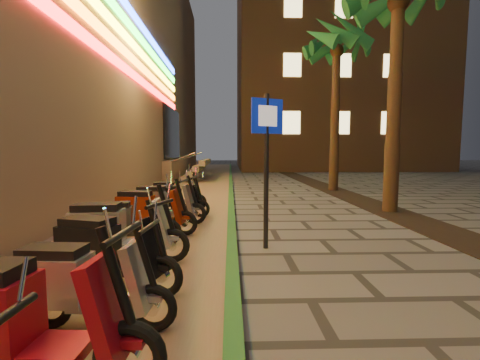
{
  "coord_description": "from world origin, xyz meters",
  "views": [
    {
      "loc": [
        -0.93,
        -1.84,
        1.7
      ],
      "look_at": [
        -0.75,
        3.79,
        1.2
      ],
      "focal_mm": 24.0,
      "sensor_mm": 36.0,
      "label": 1
    }
  ],
  "objects_px": {
    "scooter_5": "(78,283)",
    "scooter_7": "(116,230)",
    "scooter_8": "(127,222)",
    "scooter_11": "(176,199)",
    "scooter_12": "(173,195)",
    "scooter_10": "(162,203)",
    "scooter_6": "(106,250)",
    "scooter_4": "(16,319)",
    "pedestrian_sign": "(267,150)",
    "scooter_9": "(148,210)"
  },
  "relations": [
    {
      "from": "scooter_6",
      "to": "scooter_9",
      "type": "xyz_separation_m",
      "value": [
        -0.16,
        2.64,
        0.01
      ]
    },
    {
      "from": "scooter_11",
      "to": "scooter_8",
      "type": "bearing_deg",
      "value": -82.65
    },
    {
      "from": "scooter_7",
      "to": "scooter_9",
      "type": "height_order",
      "value": "scooter_7"
    },
    {
      "from": "scooter_4",
      "to": "scooter_10",
      "type": "relative_size",
      "value": 1.04
    },
    {
      "from": "scooter_11",
      "to": "scooter_12",
      "type": "distance_m",
      "value": 0.77
    },
    {
      "from": "pedestrian_sign",
      "to": "scooter_6",
      "type": "distance_m",
      "value": 2.97
    },
    {
      "from": "scooter_11",
      "to": "scooter_12",
      "type": "relative_size",
      "value": 0.96
    },
    {
      "from": "scooter_4",
      "to": "scooter_9",
      "type": "height_order",
      "value": "scooter_4"
    },
    {
      "from": "scooter_6",
      "to": "scooter_12",
      "type": "bearing_deg",
      "value": 108.85
    },
    {
      "from": "scooter_4",
      "to": "scooter_7",
      "type": "distance_m",
      "value": 2.55
    },
    {
      "from": "scooter_8",
      "to": "scooter_10",
      "type": "distance_m",
      "value": 1.86
    },
    {
      "from": "scooter_12",
      "to": "pedestrian_sign",
      "type": "bearing_deg",
      "value": -62.94
    },
    {
      "from": "scooter_10",
      "to": "scooter_12",
      "type": "relative_size",
      "value": 1.07
    },
    {
      "from": "scooter_4",
      "to": "scooter_11",
      "type": "xyz_separation_m",
      "value": [
        0.09,
        6.19,
        -0.07
      ]
    },
    {
      "from": "scooter_6",
      "to": "scooter_8",
      "type": "distance_m",
      "value": 1.77
    },
    {
      "from": "scooter_8",
      "to": "scooter_4",
      "type": "bearing_deg",
      "value": -95.44
    },
    {
      "from": "scooter_4",
      "to": "scooter_7",
      "type": "relative_size",
      "value": 0.99
    },
    {
      "from": "scooter_6",
      "to": "scooter_10",
      "type": "xyz_separation_m",
      "value": [
        -0.06,
        3.59,
        0.0
      ]
    },
    {
      "from": "pedestrian_sign",
      "to": "scooter_8",
      "type": "height_order",
      "value": "pedestrian_sign"
    },
    {
      "from": "scooter_4",
      "to": "scooter_12",
      "type": "distance_m",
      "value": 6.93
    },
    {
      "from": "scooter_12",
      "to": "scooter_5",
      "type": "bearing_deg",
      "value": -93.08
    },
    {
      "from": "pedestrian_sign",
      "to": "scooter_7",
      "type": "height_order",
      "value": "pedestrian_sign"
    },
    {
      "from": "scooter_4",
      "to": "scooter_5",
      "type": "relative_size",
      "value": 1.13
    },
    {
      "from": "scooter_12",
      "to": "scooter_6",
      "type": "bearing_deg",
      "value": -93.72
    },
    {
      "from": "scooter_10",
      "to": "scooter_12",
      "type": "bearing_deg",
      "value": 97.02
    },
    {
      "from": "scooter_6",
      "to": "scooter_8",
      "type": "bearing_deg",
      "value": 117.25
    },
    {
      "from": "scooter_10",
      "to": "scooter_12",
      "type": "xyz_separation_m",
      "value": [
        -0.05,
        1.67,
        -0.03
      ]
    },
    {
      "from": "scooter_9",
      "to": "scooter_10",
      "type": "distance_m",
      "value": 0.96
    },
    {
      "from": "scooter_6",
      "to": "scooter_5",
      "type": "bearing_deg",
      "value": -66.78
    },
    {
      "from": "pedestrian_sign",
      "to": "scooter_4",
      "type": "xyz_separation_m",
      "value": [
        -2.14,
        -3.3,
        -1.21
      ]
    },
    {
      "from": "scooter_8",
      "to": "scooter_7",
      "type": "bearing_deg",
      "value": -92.93
    },
    {
      "from": "scooter_5",
      "to": "pedestrian_sign",
      "type": "bearing_deg",
      "value": 55.6
    },
    {
      "from": "pedestrian_sign",
      "to": "scooter_7",
      "type": "relative_size",
      "value": 1.55
    },
    {
      "from": "scooter_10",
      "to": "scooter_11",
      "type": "xyz_separation_m",
      "value": [
        0.16,
        0.93,
        -0.05
      ]
    },
    {
      "from": "scooter_10",
      "to": "pedestrian_sign",
      "type": "bearing_deg",
      "value": -36.34
    },
    {
      "from": "pedestrian_sign",
      "to": "scooter_12",
      "type": "xyz_separation_m",
      "value": [
        -2.27,
        3.63,
        -1.26
      ]
    },
    {
      "from": "scooter_4",
      "to": "scooter_12",
      "type": "relative_size",
      "value": 1.11
    },
    {
      "from": "pedestrian_sign",
      "to": "scooter_6",
      "type": "xyz_separation_m",
      "value": [
        -2.16,
        -1.63,
        -1.23
      ]
    },
    {
      "from": "scooter_5",
      "to": "scooter_9",
      "type": "height_order",
      "value": "scooter_9"
    },
    {
      "from": "pedestrian_sign",
      "to": "scooter_5",
      "type": "distance_m",
      "value": 3.51
    },
    {
      "from": "scooter_4",
      "to": "scooter_9",
      "type": "distance_m",
      "value": 4.31
    },
    {
      "from": "scooter_5",
      "to": "scooter_10",
      "type": "height_order",
      "value": "scooter_10"
    },
    {
      "from": "scooter_4",
      "to": "scooter_10",
      "type": "distance_m",
      "value": 5.26
    },
    {
      "from": "pedestrian_sign",
      "to": "scooter_8",
      "type": "bearing_deg",
      "value": 155.71
    },
    {
      "from": "scooter_8",
      "to": "scooter_10",
      "type": "height_order",
      "value": "scooter_10"
    },
    {
      "from": "scooter_8",
      "to": "scooter_11",
      "type": "xyz_separation_m",
      "value": [
        0.4,
        2.78,
        -0.01
      ]
    },
    {
      "from": "scooter_5",
      "to": "scooter_7",
      "type": "bearing_deg",
      "value": 103.4
    },
    {
      "from": "scooter_9",
      "to": "scooter_10",
      "type": "height_order",
      "value": "scooter_9"
    },
    {
      "from": "scooter_6",
      "to": "scooter_9",
      "type": "height_order",
      "value": "scooter_9"
    },
    {
      "from": "scooter_5",
      "to": "scooter_12",
      "type": "xyz_separation_m",
      "value": [
        -0.2,
        6.17,
        0.01
      ]
    }
  ]
}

